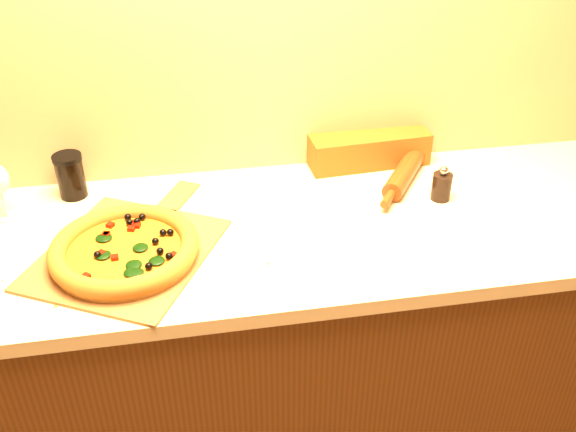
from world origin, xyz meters
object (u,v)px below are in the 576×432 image
at_px(pizza_peel, 130,250).
at_px(rolling_pin, 406,170).
at_px(dark_jar, 70,176).
at_px(pizza, 125,249).
at_px(pepper_grinder, 442,186).

distance_m(pizza_peel, rolling_pin, 0.83).
relative_size(rolling_pin, dark_jar, 2.83).
bearing_deg(pizza, pizza_peel, 77.06).
xyz_separation_m(pizza, dark_jar, (-0.16, 0.34, 0.03)).
bearing_deg(rolling_pin, pizza, -161.75).
relative_size(pepper_grinder, dark_jar, 0.81).
bearing_deg(pizza_peel, rolling_pin, 44.11).
distance_m(pizza_peel, pizza, 0.05).
distance_m(pizza_peel, dark_jar, 0.35).
xyz_separation_m(pizza, rolling_pin, (0.81, 0.27, -0.00)).
bearing_deg(rolling_pin, dark_jar, 175.84).
relative_size(pizza_peel, rolling_pin, 1.69).
relative_size(pizza, dark_jar, 2.81).
distance_m(pepper_grinder, rolling_pin, 0.14).
bearing_deg(dark_jar, pizza_peel, -61.26).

